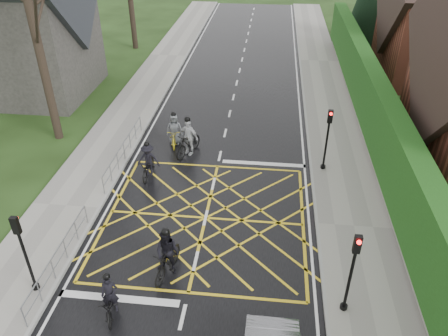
% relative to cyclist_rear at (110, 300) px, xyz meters
% --- Properties ---
extents(ground, '(120.00, 120.00, 0.00)m').
position_rel_cyclist_rear_xyz_m(ground, '(2.30, 5.04, -0.53)').
color(ground, black).
rests_on(ground, ground).
extents(road, '(9.00, 80.00, 0.01)m').
position_rel_cyclist_rear_xyz_m(road, '(2.30, 5.04, -0.53)').
color(road, black).
rests_on(road, ground).
extents(sidewalk_right, '(3.00, 80.00, 0.15)m').
position_rel_cyclist_rear_xyz_m(sidewalk_right, '(8.30, 5.04, -0.46)').
color(sidewalk_right, gray).
rests_on(sidewalk_right, ground).
extents(sidewalk_left, '(3.00, 80.00, 0.15)m').
position_rel_cyclist_rear_xyz_m(sidewalk_left, '(-3.70, 5.04, -0.46)').
color(sidewalk_left, gray).
rests_on(sidewalk_left, ground).
extents(stone_wall, '(0.50, 38.00, 0.70)m').
position_rel_cyclist_rear_xyz_m(stone_wall, '(10.05, 11.04, -0.18)').
color(stone_wall, slate).
rests_on(stone_wall, ground).
extents(hedge, '(0.90, 38.00, 2.80)m').
position_rel_cyclist_rear_xyz_m(hedge, '(10.05, 11.04, 1.57)').
color(hedge, '#193E11').
rests_on(hedge, stone_wall).
extents(church, '(8.80, 7.80, 11.00)m').
position_rel_cyclist_rear_xyz_m(church, '(-11.24, 17.04, 4.40)').
color(church, '#2D2B28').
rests_on(church, ground).
extents(railing_south, '(0.05, 5.04, 1.03)m').
position_rel_cyclist_rear_xyz_m(railing_south, '(-2.35, 1.54, 0.25)').
color(railing_south, slate).
rests_on(railing_south, ground).
extents(railing_north, '(0.05, 6.04, 1.03)m').
position_rel_cyclist_rear_xyz_m(railing_north, '(-2.35, 9.04, 0.26)').
color(railing_north, slate).
rests_on(railing_north, ground).
extents(traffic_light_ne, '(0.24, 0.31, 3.21)m').
position_rel_cyclist_rear_xyz_m(traffic_light_ne, '(7.40, 9.24, 1.13)').
color(traffic_light_ne, black).
rests_on(traffic_light_ne, ground).
extents(traffic_light_se, '(0.24, 0.31, 3.21)m').
position_rel_cyclist_rear_xyz_m(traffic_light_se, '(7.40, 0.84, 1.13)').
color(traffic_light_se, black).
rests_on(traffic_light_se, ground).
extents(traffic_light_sw, '(0.24, 0.31, 3.21)m').
position_rel_cyclist_rear_xyz_m(traffic_light_sw, '(-2.80, 0.55, 1.13)').
color(traffic_light_sw, black).
rests_on(traffic_light_sw, ground).
extents(cyclist_rear, '(1.04, 1.78, 1.64)m').
position_rel_cyclist_rear_xyz_m(cyclist_rear, '(0.00, 0.00, 0.00)').
color(cyclist_rear, black).
rests_on(cyclist_rear, ground).
extents(cyclist_back, '(1.01, 2.04, 1.97)m').
position_rel_cyclist_rear_xyz_m(cyclist_back, '(1.44, 1.90, 0.21)').
color(cyclist_back, black).
rests_on(cyclist_back, ground).
extents(cyclist_mid, '(1.07, 1.85, 1.80)m').
position_rel_cyclist_rear_xyz_m(cyclist_mid, '(-0.83, 7.92, 0.13)').
color(cyclist_mid, black).
rests_on(cyclist_mid, ground).
extents(cyclist_front, '(1.40, 2.14, 2.09)m').
position_rel_cyclist_rear_xyz_m(cyclist_front, '(0.68, 10.09, 0.24)').
color(cyclist_front, black).
rests_on(cyclist_front, ground).
extents(cyclist_lead, '(0.95, 1.97, 1.83)m').
position_rel_cyclist_rear_xyz_m(cyclist_lead, '(-0.23, 11.05, 0.10)').
color(cyclist_lead, gold).
rests_on(cyclist_lead, ground).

